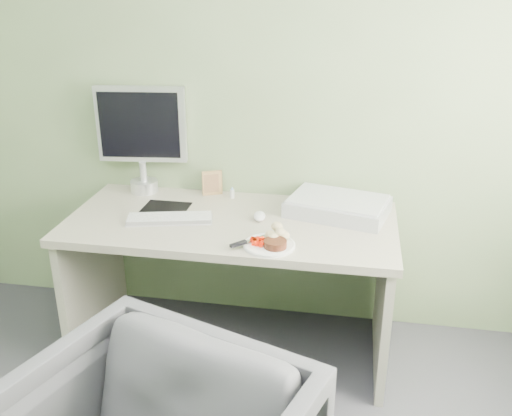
% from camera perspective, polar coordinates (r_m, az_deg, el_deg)
% --- Properties ---
extents(wall_back, '(3.50, 0.00, 3.50)m').
position_cam_1_polar(wall_back, '(2.96, -1.15, 12.84)').
color(wall_back, gray).
rests_on(wall_back, floor).
extents(desk, '(1.60, 0.75, 0.73)m').
position_cam_1_polar(desk, '(2.86, -2.48, -4.53)').
color(desk, '#BCB59D').
rests_on(desk, floor).
extents(plate, '(0.23, 0.23, 0.01)m').
position_cam_1_polar(plate, '(2.51, 1.34, -3.75)').
color(plate, white).
rests_on(plate, desk).
extents(steak, '(0.12, 0.12, 0.03)m').
position_cam_1_polar(steak, '(2.48, 1.94, -3.59)').
color(steak, black).
rests_on(steak, plate).
extents(potato_pile, '(0.13, 0.11, 0.06)m').
position_cam_1_polar(potato_pile, '(2.54, 2.29, -2.56)').
color(potato_pile, tan).
rests_on(potato_pile, plate).
extents(carrot_heap, '(0.07, 0.06, 0.04)m').
position_cam_1_polar(carrot_heap, '(2.50, 0.08, -3.19)').
color(carrot_heap, '#FF2305').
rests_on(carrot_heap, plate).
extents(steak_knife, '(0.16, 0.17, 0.02)m').
position_cam_1_polar(steak_knife, '(2.50, -1.14, -3.43)').
color(steak_knife, silver).
rests_on(steak_knife, plate).
extents(mousepad, '(0.23, 0.21, 0.00)m').
position_cam_1_polar(mousepad, '(2.94, -9.08, -0.06)').
color(mousepad, black).
rests_on(mousepad, desk).
extents(keyboard, '(0.42, 0.21, 0.02)m').
position_cam_1_polar(keyboard, '(2.79, -8.63, -1.00)').
color(keyboard, white).
rests_on(keyboard, desk).
extents(computer_mouse, '(0.07, 0.11, 0.04)m').
position_cam_1_polar(computer_mouse, '(2.77, 0.35, -0.83)').
color(computer_mouse, white).
rests_on(computer_mouse, desk).
extents(photo_frame, '(0.10, 0.06, 0.14)m').
position_cam_1_polar(photo_frame, '(3.08, -4.40, 2.51)').
color(photo_frame, '#A6844D').
rests_on(photo_frame, desk).
extents(eyedrop_bottle, '(0.02, 0.02, 0.07)m').
position_cam_1_polar(eyedrop_bottle, '(3.04, -2.39, 1.52)').
color(eyedrop_bottle, white).
rests_on(eyedrop_bottle, desk).
extents(scanner, '(0.54, 0.42, 0.07)m').
position_cam_1_polar(scanner, '(2.86, 8.18, 0.10)').
color(scanner, '#B5B7BD').
rests_on(scanner, desk).
extents(monitor, '(0.48, 0.15, 0.57)m').
position_cam_1_polar(monitor, '(3.12, -11.38, 7.32)').
color(monitor, silver).
rests_on(monitor, desk).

